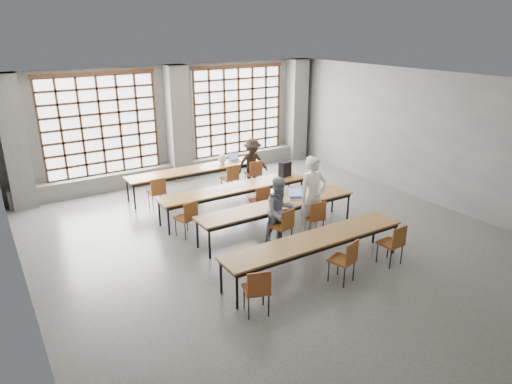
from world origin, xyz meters
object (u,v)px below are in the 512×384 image
Objects in this scene: green_box at (274,201)px; plastic_bag at (222,159)px; desk_row_a at (196,171)px; student_male at (313,197)px; chair_back_left at (157,190)px; chair_near_left at (257,287)px; desk_row_b at (235,189)px; chair_near_right at (394,241)px; student_female at (280,212)px; student_back at (252,164)px; chair_front_right at (315,215)px; laptop_front at (296,195)px; mouse at (311,195)px; phone at (287,203)px; chair_back_right at (254,172)px; red_pouch at (256,287)px; chair_near_mid at (346,257)px; chair_mid_centre at (261,199)px; desk_row_d at (315,241)px; chair_front_left at (284,223)px; desk_row_c at (278,206)px; chair_mid_right at (306,188)px; chair_back_mid at (231,176)px; chair_mid_left at (188,215)px.

plastic_bag reaches higher than green_box.
student_male reaches higher than desk_row_a.
chair_near_left is at bearing -93.12° from chair_back_left.
desk_row_b is 4.55× the size of chair_near_right.
student_female reaches higher than student_back.
student_female reaches higher than chair_front_right.
laptop_front is 4.63× the size of mouse.
student_male is at bearing -43.60° from phone.
red_pouch is (-3.26, -5.30, -0.04)m from chair_back_right.
student_male reaches higher than phone.
chair_near_right is 2.57m from phone.
red_pouch is (-1.92, 0.08, -0.04)m from chair_near_mid.
chair_near_mid is 5.67m from student_back.
plastic_bag reaches higher than chair_mid_centre.
student_female is (0.14, -4.01, 0.11)m from desk_row_a.
chair_near_left is 3.52× the size of green_box.
desk_row_d is 8.81× the size of laptop_front.
student_female is 3.80m from student_back.
chair_back_left is at bearing 122.10° from student_female.
student_female is 7.71× the size of red_pouch.
desk_row_b is 2.07m from student_back.
chair_front_left is 4.40× the size of red_pouch.
chair_mid_centre is 1.00× the size of chair_near_left.
desk_row_c is 1.78m from chair_mid_right.
student_female reaches higher than chair_back_left.
red_pouch is (-1.83, -3.95, -0.16)m from desk_row_b.
chair_back_mid is 5.42m from chair_near_right.
desk_row_d is 4.55× the size of chair_mid_centre.
chair_front_left is at bearing -167.83° from student_male.
chair_front_right reaches higher than green_box.
student_back is 2.96m from laptop_front.
chair_back_left and chair_mid_right have the same top height.
green_box is at bearing 141.95° from phone.
student_back reaches higher than desk_row_b.
desk_row_c is at bearing -149.46° from chair_mid_right.
student_female is (-0.41, -1.40, 0.23)m from chair_mid_centre.
student_back is 15.26× the size of mouse.
plastic_bag is at bearing 96.00° from student_male.
chair_front_right is at bearing -0.68° from student_female.
chair_back_mid is 3.41m from student_male.
desk_row_d is at bearing -129.01° from chair_front_right.
phone is at bearing 71.40° from desk_row_d.
chair_near_mid is at bearing 179.86° from chair_near_right.
chair_mid_left is 0.57× the size of student_female.
chair_near_mid is at bearing -98.38° from student_back.
chair_back_right and chair_near_mid have the same top height.
desk_row_b is 4.55× the size of chair_near_mid.
chair_mid_right is at bearing 30.54° from desk_row_c.
desk_row_c is at bearing 85.61° from chair_near_mid.
chair_front_left is at bearing -104.34° from chair_mid_centre.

